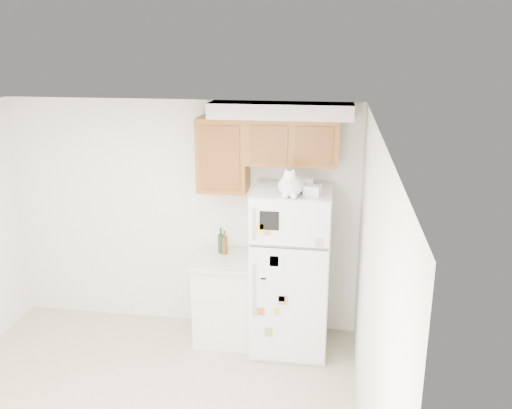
% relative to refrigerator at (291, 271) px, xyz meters
% --- Properties ---
extents(room_shell, '(3.84, 4.04, 2.52)m').
position_rel_refrigerator_xyz_m(room_shell, '(-1.10, -1.36, 0.82)').
color(room_shell, silver).
rests_on(room_shell, ground_plane).
extents(refrigerator, '(0.76, 0.78, 1.70)m').
position_rel_refrigerator_xyz_m(refrigerator, '(0.00, 0.00, 0.00)').
color(refrigerator, white).
rests_on(refrigerator, ground_plane).
extents(base_counter, '(0.64, 0.64, 0.92)m').
position_rel_refrigerator_xyz_m(base_counter, '(-0.69, 0.07, -0.39)').
color(base_counter, white).
rests_on(base_counter, ground_plane).
extents(cat, '(0.28, 0.42, 0.29)m').
position_rel_refrigerator_xyz_m(cat, '(-0.00, -0.24, 0.96)').
color(cat, white).
rests_on(cat, refrigerator).
extents(storage_box_back, '(0.19, 0.15, 0.10)m').
position_rel_refrigerator_xyz_m(storage_box_back, '(0.10, 0.08, 0.90)').
color(storage_box_back, white).
rests_on(storage_box_back, refrigerator).
extents(storage_box_front, '(0.17, 0.14, 0.09)m').
position_rel_refrigerator_xyz_m(storage_box_front, '(0.19, -0.16, 0.89)').
color(storage_box_front, white).
rests_on(storage_box_front, refrigerator).
extents(bottle_green, '(0.06, 0.06, 0.28)m').
position_rel_refrigerator_xyz_m(bottle_green, '(-0.76, 0.20, 0.21)').
color(bottle_green, '#19381E').
rests_on(bottle_green, base_counter).
extents(bottle_amber, '(0.06, 0.06, 0.26)m').
position_rel_refrigerator_xyz_m(bottle_amber, '(-0.72, 0.17, 0.20)').
color(bottle_amber, '#593814').
rests_on(bottle_amber, base_counter).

